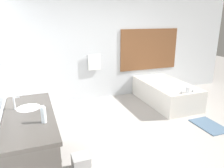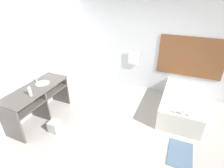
# 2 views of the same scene
# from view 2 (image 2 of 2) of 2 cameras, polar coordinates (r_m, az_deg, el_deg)

# --- Properties ---
(ground_plane) EXTENTS (16.00, 16.00, 0.00)m
(ground_plane) POSITION_cam_2_polar(r_m,az_deg,el_deg) (4.09, 1.35, -15.18)
(ground_plane) COLOR #A8A39E
(ground_plane) RESTS_ON ground
(wall_back_with_blinds) EXTENTS (7.40, 0.13, 2.70)m
(wall_back_with_blinds) POSITION_cam_2_polar(r_m,az_deg,el_deg) (5.30, 11.17, 11.79)
(wall_back_with_blinds) COLOR silver
(wall_back_with_blinds) RESTS_ON ground_plane
(wall_left_with_mirror) EXTENTS (0.08, 7.40, 2.70)m
(wall_left_with_mirror) POSITION_cam_2_polar(r_m,az_deg,el_deg) (4.54, -25.81, 6.75)
(wall_left_with_mirror) COLOR silver
(wall_left_with_mirror) RESTS_ON ground_plane
(vanity_counter) EXTENTS (0.62, 1.60, 0.86)m
(vanity_counter) POSITION_cam_2_polar(r_m,az_deg,el_deg) (4.44, -23.06, -3.64)
(vanity_counter) COLOR #4C4742
(vanity_counter) RESTS_ON ground_plane
(sink_faucet) EXTENTS (0.09, 0.04, 0.18)m
(sink_faucet) POSITION_cam_2_polar(r_m,az_deg,el_deg) (4.54, -23.46, 1.62)
(sink_faucet) COLOR silver
(sink_faucet) RESTS_ON vanity_counter
(bathtub) EXTENTS (0.96, 1.78, 0.63)m
(bathtub) POSITION_cam_2_polar(r_m,az_deg,el_deg) (4.79, 21.82, -5.86)
(bathtub) COLOR silver
(bathtub) RESTS_ON ground_plane
(water_bottle_1) EXTENTS (0.06, 0.06, 0.21)m
(water_bottle_1) POSITION_cam_2_polar(r_m,az_deg,el_deg) (4.00, -25.22, -2.26)
(water_bottle_1) COLOR white
(water_bottle_1) RESTS_ON vanity_counter
(waste_bin) EXTENTS (0.24, 0.24, 0.25)m
(waste_bin) POSITION_cam_2_polar(r_m,az_deg,el_deg) (4.23, -18.20, -12.91)
(waste_bin) COLOR #B2B2B2
(waste_bin) RESTS_ON ground_plane
(bath_mat) EXTENTS (0.45, 0.69, 0.02)m
(bath_mat) POSITION_cam_2_polar(r_m,az_deg,el_deg) (3.89, 21.37, -20.45)
(bath_mat) COLOR slate
(bath_mat) RESTS_ON ground_plane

